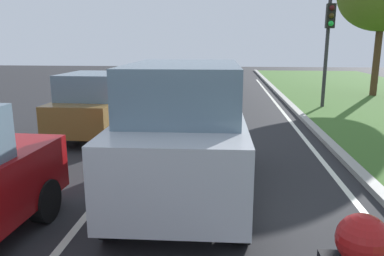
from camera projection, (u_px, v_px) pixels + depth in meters
The scene contains 7 objects.
ground_plane at pixel (178, 130), 11.39m from camera, with size 60.00×60.00×0.00m, color #262628.
lane_line_center at pixel (155, 130), 11.44m from camera, with size 0.12×32.00×0.01m, color silver.
lane_line_right_edge at pixel (300, 133), 11.08m from camera, with size 0.12×32.00×0.01m, color silver.
curb_right at pixel (317, 131), 11.02m from camera, with size 0.24×48.00×0.12m, color #9E9B93.
car_suv_ahead at pixel (185, 130), 6.32m from camera, with size 2.05×4.54×2.28m.
car_hatchback_far at pixel (97, 105), 10.63m from camera, with size 1.81×3.74×1.78m.
traffic_light_near_right at pixel (329, 34), 14.51m from camera, with size 0.32×0.50×4.36m.
Camera 1 is at (1.39, 3.00, 2.62)m, focal length 35.38 mm.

